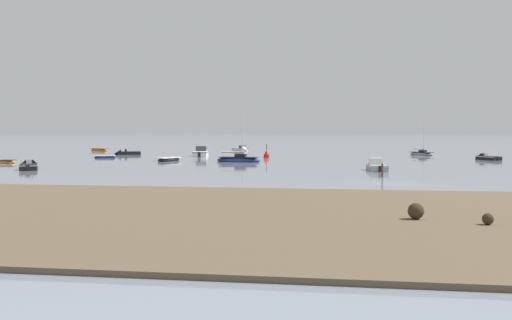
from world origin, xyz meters
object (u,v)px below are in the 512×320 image
Objects in this scene: motorboat_moored_0 at (201,154)px; rowboat_moored_2 at (99,150)px; rowboat_moored_1 at (0,162)px; motorboat_moored_3 at (485,158)px; motorboat_moored_4 at (125,154)px; sailboat_moored_0 at (422,154)px; sailboat_moored_1 at (239,160)px; rowboat_moored_0 at (169,160)px; motorboat_moored_1 at (376,167)px; mooring_post_near at (382,170)px; motorboat_moored_2 at (242,150)px; rowboat_moored_4 at (105,157)px; channel_buoy at (267,155)px; motorboat_moored_5 at (29,167)px.

rowboat_moored_2 is at bearing 45.05° from motorboat_moored_0.
motorboat_moored_3 is at bearing 16.40° from rowboat_moored_1.
motorboat_moored_0 is 14.03m from motorboat_moored_4.
rowboat_moored_2 is at bearing -78.82° from motorboat_moored_4.
sailboat_moored_0 is 0.79× the size of sailboat_moored_1.
rowboat_moored_0 is 31.50m from motorboat_moored_1.
sailboat_moored_0 reaches higher than mooring_post_near.
motorboat_moored_2 is 28.23m from rowboat_moored_2.
motorboat_moored_2 is at bearing -127.92° from rowboat_moored_4.
motorboat_moored_4 is at bearing 164.72° from channel_buoy.
motorboat_moored_0 is at bearing 35.59° from motorboat_moored_1.
sailboat_moored_0 is at bearing 28.12° from channel_buoy.
sailboat_moored_0 reaches higher than motorboat_moored_2.
channel_buoy is (2.16, 11.74, 0.17)m from sailboat_moored_1.
motorboat_moored_0 is 15.84m from rowboat_moored_0.
motorboat_moored_5 is at bearing -127.02° from channel_buoy.
sailboat_moored_0 is at bearing 80.31° from mooring_post_near.
sailboat_moored_1 reaches higher than mooring_post_near.
channel_buoy is (25.39, -6.94, 0.25)m from motorboat_moored_4.
mooring_post_near reaches higher than motorboat_moored_1.
rowboat_moored_2 is at bearing 41.41° from motorboat_moored_3.
motorboat_moored_4 is at bearing -84.41° from motorboat_moored_2.
rowboat_moored_0 is 43.86m from sailboat_moored_0.
motorboat_moored_0 reaches higher than rowboat_moored_4.
rowboat_moored_0 is at bearing -55.44° from motorboat_moored_5.
motorboat_moored_3 is at bearing -56.98° from rowboat_moored_0.
rowboat_moored_0 is 21.71m from motorboat_moored_5.
motorboat_moored_2 is 2.69× the size of mooring_post_near.
rowboat_moored_0 is 41.72m from rowboat_moored_2.
motorboat_moored_4 is at bearing 74.95° from rowboat_moored_1.
rowboat_moored_0 is 22.00m from rowboat_moored_1.
sailboat_moored_1 reaches higher than motorboat_moored_0.
rowboat_moored_1 is 0.77× the size of motorboat_moored_1.
motorboat_moored_5 is 2.38× the size of channel_buoy.
rowboat_moored_2 is 0.87× the size of motorboat_moored_5.
motorboat_moored_0 is 1.41× the size of motorboat_moored_4.
rowboat_moored_2 is 0.70× the size of sailboat_moored_1.
channel_buoy reaches higher than motorboat_moored_4.
motorboat_moored_0 is at bearing 124.60° from sailboat_moored_1.
sailboat_moored_1 reaches higher than motorboat_moored_5.
rowboat_moored_1 is 1.19× the size of rowboat_moored_4.
mooring_post_near is at bearing 175.35° from motorboat_moored_1.
motorboat_moored_1 is at bearing -32.31° from sailboat_moored_1.
rowboat_moored_0 is (-0.67, -15.82, -0.16)m from motorboat_moored_0.
rowboat_moored_0 is 13.75m from rowboat_moored_4.
channel_buoy is at bearing -26.51° from motorboat_moored_2.
rowboat_moored_1 is 27.54m from motorboat_moored_4.
sailboat_moored_1 is at bearing 78.22° from motorboat_moored_3.
sailboat_moored_1 reaches higher than rowboat_moored_1.
motorboat_moored_1 is 0.98× the size of motorboat_moored_5.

